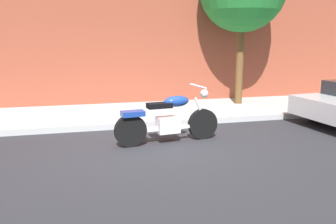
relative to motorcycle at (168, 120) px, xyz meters
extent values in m
plane|color=#28282D|center=(-0.18, -0.24, -0.46)|extent=(60.00, 60.00, 0.00)
cube|color=#ADADAD|center=(-0.18, 2.60, -0.39)|extent=(21.16, 2.64, 0.14)
cylinder|color=black|center=(0.77, 0.09, -0.15)|extent=(0.64, 0.19, 0.63)
cylinder|color=black|center=(-0.76, -0.10, -0.15)|extent=(0.64, 0.19, 0.63)
cube|color=silver|center=(0.00, 0.00, -0.10)|extent=(0.47, 0.33, 0.32)
cube|color=silver|center=(0.00, 0.00, -0.17)|extent=(1.38, 0.25, 0.06)
ellipsoid|color=navy|center=(0.18, 0.02, 0.37)|extent=(0.55, 0.32, 0.22)
cube|color=black|center=(-0.18, -0.03, 0.31)|extent=(0.51, 0.30, 0.10)
cube|color=navy|center=(-0.71, -0.09, 0.19)|extent=(0.47, 0.29, 0.10)
cylinder|color=silver|center=(0.71, 0.08, 0.13)|extent=(0.28, 0.08, 0.58)
cylinder|color=silver|center=(0.65, 0.07, 0.65)|extent=(0.12, 0.70, 0.04)
sphere|color=silver|center=(0.79, 0.09, 0.49)|extent=(0.17, 0.17, 0.17)
cylinder|color=silver|center=(-0.26, 0.12, -0.20)|extent=(0.81, 0.19, 0.09)
cylinder|color=black|center=(4.05, 0.92, -0.14)|extent=(0.66, 0.28, 0.64)
cylinder|color=brown|center=(2.92, 3.01, 0.92)|extent=(0.21, 0.21, 2.75)
camera|label=1|loc=(-1.70, -6.75, 1.61)|focal=38.52mm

